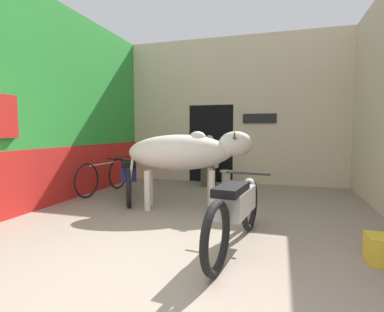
# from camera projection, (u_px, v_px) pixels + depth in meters

# --- Properties ---
(ground_plane) EXTENTS (30.00, 30.00, 0.00)m
(ground_plane) POSITION_uv_depth(u_px,v_px,m) (132.00, 288.00, 2.56)
(ground_plane) COLOR gray
(wall_left_shopfront) EXTENTS (0.25, 5.44, 3.71)m
(wall_left_shopfront) POSITION_uv_depth(u_px,v_px,m) (64.00, 108.00, 5.80)
(wall_left_shopfront) COLOR green
(wall_left_shopfront) RESTS_ON ground_plane
(wall_back_with_doorway) EXTENTS (5.54, 0.93, 3.71)m
(wall_back_with_doorway) POSITION_uv_depth(u_px,v_px,m) (227.00, 122.00, 7.89)
(wall_back_with_doorway) COLOR beige
(wall_back_with_doorway) RESTS_ON ground_plane
(cow) EXTENTS (2.19, 1.12, 1.37)m
(cow) POSITION_uv_depth(u_px,v_px,m) (188.00, 152.00, 5.16)
(cow) COLOR beige
(cow) RESTS_ON ground_plane
(motorcycle_near) EXTENTS (0.58, 2.10, 0.81)m
(motorcycle_near) POSITION_uv_depth(u_px,v_px,m) (236.00, 208.00, 3.40)
(motorcycle_near) COLOR black
(motorcycle_near) RESTS_ON ground_plane
(motorcycle_far) EXTENTS (1.07, 1.94, 0.80)m
(motorcycle_far) POSITION_uv_depth(u_px,v_px,m) (129.00, 175.00, 5.95)
(motorcycle_far) COLOR black
(motorcycle_far) RESTS_ON ground_plane
(bicycle) EXTENTS (0.44, 1.76, 0.72)m
(bicycle) POSITION_uv_depth(u_px,v_px,m) (104.00, 176.00, 6.48)
(bicycle) COLOR black
(bicycle) RESTS_ON ground_plane
(shopkeeper_seated) EXTENTS (0.43, 0.34, 1.24)m
(shopkeeper_seated) POSITION_uv_depth(u_px,v_px,m) (209.00, 160.00, 7.25)
(shopkeeper_seated) COLOR brown
(shopkeeper_seated) RESTS_ON ground_plane
(plastic_stool) EXTENTS (0.30, 0.30, 0.40)m
(plastic_stool) POSITION_uv_depth(u_px,v_px,m) (226.00, 178.00, 7.12)
(plastic_stool) COLOR beige
(plastic_stool) RESTS_ON ground_plane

